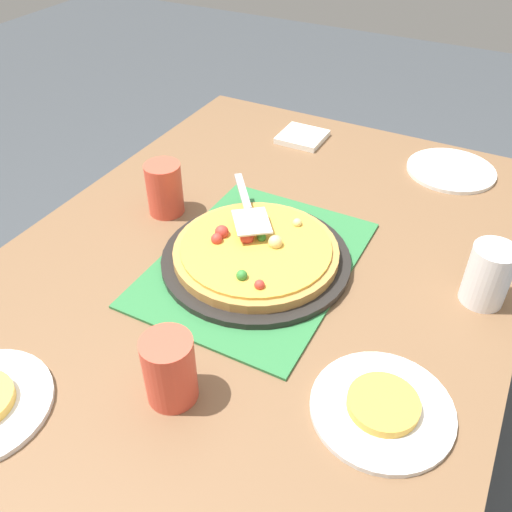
{
  "coord_description": "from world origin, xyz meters",
  "views": [
    {
      "loc": [
        0.75,
        0.4,
        1.46
      ],
      "look_at": [
        0.0,
        0.0,
        0.77
      ],
      "focal_mm": 38.38,
      "sensor_mm": 36.0,
      "label": 1
    }
  ],
  "objects_px": {
    "cup_near": "(170,369)",
    "plate_side": "(451,170)",
    "pizza_pan": "(256,259)",
    "pizza": "(256,251)",
    "napkin_stack": "(302,137)",
    "served_slice_left": "(383,404)",
    "cup_far": "(488,275)",
    "plate_near_left": "(382,409)",
    "pizza_server": "(248,208)",
    "cup_corner": "(165,189)"
  },
  "relations": [
    {
      "from": "cup_near",
      "to": "plate_side",
      "type": "bearing_deg",
      "value": 165.3
    },
    {
      "from": "pizza_pan",
      "to": "plate_side",
      "type": "xyz_separation_m",
      "value": [
        -0.55,
        0.27,
        -0.01
      ]
    },
    {
      "from": "pizza",
      "to": "napkin_stack",
      "type": "xyz_separation_m",
      "value": [
        -0.54,
        -0.14,
        -0.03
      ]
    },
    {
      "from": "served_slice_left",
      "to": "cup_far",
      "type": "height_order",
      "value": "cup_far"
    },
    {
      "from": "cup_far",
      "to": "plate_near_left",
      "type": "bearing_deg",
      "value": -15.07
    },
    {
      "from": "plate_side",
      "to": "napkin_stack",
      "type": "xyz_separation_m",
      "value": [
        0.01,
        -0.41,
        0.0
      ]
    },
    {
      "from": "plate_near_left",
      "to": "pizza_server",
      "type": "xyz_separation_m",
      "value": [
        -0.3,
        -0.39,
        0.06
      ]
    },
    {
      "from": "pizza",
      "to": "napkin_stack",
      "type": "bearing_deg",
      "value": -165.73
    },
    {
      "from": "pizza_pan",
      "to": "plate_near_left",
      "type": "bearing_deg",
      "value": 56.37
    },
    {
      "from": "pizza",
      "to": "pizza_server",
      "type": "distance_m",
      "value": 0.1
    },
    {
      "from": "pizza",
      "to": "served_slice_left",
      "type": "xyz_separation_m",
      "value": [
        0.22,
        0.33,
        -0.02
      ]
    },
    {
      "from": "cup_near",
      "to": "cup_far",
      "type": "height_order",
      "value": "same"
    },
    {
      "from": "plate_side",
      "to": "napkin_stack",
      "type": "height_order",
      "value": "napkin_stack"
    },
    {
      "from": "served_slice_left",
      "to": "napkin_stack",
      "type": "distance_m",
      "value": 0.9
    },
    {
      "from": "pizza",
      "to": "plate_side",
      "type": "xyz_separation_m",
      "value": [
        -0.55,
        0.27,
        -0.03
      ]
    },
    {
      "from": "cup_far",
      "to": "pizza_server",
      "type": "bearing_deg",
      "value": -86.86
    },
    {
      "from": "pizza",
      "to": "pizza_server",
      "type": "bearing_deg",
      "value": -142.52
    },
    {
      "from": "plate_near_left",
      "to": "plate_side",
      "type": "xyz_separation_m",
      "value": [
        -0.78,
        -0.06,
        0.0
      ]
    },
    {
      "from": "plate_side",
      "to": "cup_far",
      "type": "height_order",
      "value": "cup_far"
    },
    {
      "from": "pizza_pan",
      "to": "cup_near",
      "type": "relative_size",
      "value": 3.17
    },
    {
      "from": "served_slice_left",
      "to": "pizza_server",
      "type": "height_order",
      "value": "pizza_server"
    },
    {
      "from": "cup_far",
      "to": "cup_corner",
      "type": "distance_m",
      "value": 0.69
    },
    {
      "from": "pizza",
      "to": "plate_near_left",
      "type": "height_order",
      "value": "pizza"
    },
    {
      "from": "cup_far",
      "to": "cup_corner",
      "type": "xyz_separation_m",
      "value": [
        0.03,
        -0.69,
        0.0
      ]
    },
    {
      "from": "pizza_pan",
      "to": "napkin_stack",
      "type": "height_order",
      "value": "pizza_pan"
    },
    {
      "from": "served_slice_left",
      "to": "pizza_server",
      "type": "relative_size",
      "value": 0.53
    },
    {
      "from": "pizza_pan",
      "to": "plate_side",
      "type": "distance_m",
      "value": 0.62
    },
    {
      "from": "cup_far",
      "to": "pizza_pan",
      "type": "bearing_deg",
      "value": -76.17
    },
    {
      "from": "plate_side",
      "to": "napkin_stack",
      "type": "bearing_deg",
      "value": -88.28
    },
    {
      "from": "plate_near_left",
      "to": "napkin_stack",
      "type": "xyz_separation_m",
      "value": [
        -0.76,
        -0.47,
        0.0
      ]
    },
    {
      "from": "pizza",
      "to": "napkin_stack",
      "type": "height_order",
      "value": "pizza"
    },
    {
      "from": "plate_side",
      "to": "served_slice_left",
      "type": "xyz_separation_m",
      "value": [
        0.78,
        0.06,
        0.01
      ]
    },
    {
      "from": "pizza_server",
      "to": "napkin_stack",
      "type": "xyz_separation_m",
      "value": [
        -0.46,
        -0.08,
        -0.06
      ]
    },
    {
      "from": "napkin_stack",
      "to": "pizza",
      "type": "bearing_deg",
      "value": 14.27
    },
    {
      "from": "cup_corner",
      "to": "pizza_server",
      "type": "distance_m",
      "value": 0.21
    },
    {
      "from": "served_slice_left",
      "to": "cup_corner",
      "type": "distance_m",
      "value": 0.67
    },
    {
      "from": "pizza_pan",
      "to": "cup_near",
      "type": "xyz_separation_m",
      "value": [
        0.34,
        0.03,
        0.05
      ]
    },
    {
      "from": "plate_side",
      "to": "pizza_pan",
      "type": "bearing_deg",
      "value": -25.95
    },
    {
      "from": "pizza_pan",
      "to": "cup_corner",
      "type": "height_order",
      "value": "cup_corner"
    },
    {
      "from": "pizza_pan",
      "to": "cup_far",
      "type": "xyz_separation_m",
      "value": [
        -0.1,
        0.42,
        0.05
      ]
    },
    {
      "from": "pizza",
      "to": "cup_near",
      "type": "distance_m",
      "value": 0.35
    },
    {
      "from": "pizza",
      "to": "cup_corner",
      "type": "relative_size",
      "value": 2.75
    },
    {
      "from": "served_slice_left",
      "to": "cup_corner",
      "type": "xyz_separation_m",
      "value": [
        -0.29,
        -0.6,
        0.04
      ]
    },
    {
      "from": "plate_near_left",
      "to": "cup_near",
      "type": "height_order",
      "value": "cup_near"
    },
    {
      "from": "napkin_stack",
      "to": "plate_near_left",
      "type": "bearing_deg",
      "value": 31.72
    },
    {
      "from": "plate_side",
      "to": "pizza",
      "type": "bearing_deg",
      "value": -26.0
    },
    {
      "from": "cup_near",
      "to": "cup_corner",
      "type": "relative_size",
      "value": 1.0
    },
    {
      "from": "cup_far",
      "to": "pizza_server",
      "type": "xyz_separation_m",
      "value": [
        0.03,
        -0.48,
        0.01
      ]
    },
    {
      "from": "plate_side",
      "to": "pizza_server",
      "type": "relative_size",
      "value": 1.06
    },
    {
      "from": "cup_corner",
      "to": "napkin_stack",
      "type": "bearing_deg",
      "value": 164.5
    }
  ]
}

